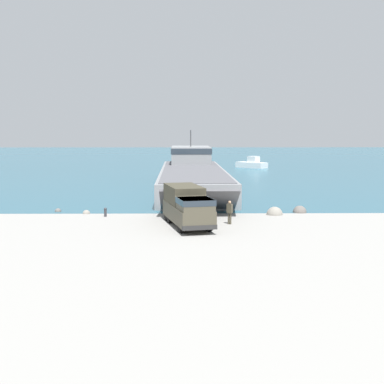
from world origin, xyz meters
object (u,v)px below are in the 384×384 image
object	(u,v)px
mooring_bollard	(105,212)
moored_boat_a	(252,164)
soldier_on_ramp	(230,211)
military_truck	(187,206)
landing_craft	(192,173)

from	to	relation	value
mooring_bollard	moored_boat_a	bearing A→B (deg)	71.45
moored_boat_a	mooring_bollard	size ratio (longest dim) A/B	7.89
soldier_on_ramp	moored_boat_a	size ratio (longest dim) A/B	0.30
military_truck	mooring_bollard	xyz separation A→B (m)	(-6.89, 4.59, -1.14)
soldier_on_ramp	moored_boat_a	xyz separation A→B (m)	(9.48, 62.26, -0.32)
landing_craft	military_truck	xyz separation A→B (m)	(-0.76, -28.46, -0.18)
moored_boat_a	mooring_bollard	bearing A→B (deg)	-154.50
landing_craft	moored_boat_a	world-z (taller)	landing_craft
moored_boat_a	landing_craft	bearing A→B (deg)	-155.03
soldier_on_ramp	moored_boat_a	bearing A→B (deg)	-148.69
military_truck	moored_boat_a	xyz separation A→B (m)	(12.75, 63.10, -0.81)
landing_craft	soldier_on_ramp	bearing A→B (deg)	-85.46
military_truck	mooring_bollard	world-z (taller)	military_truck
soldier_on_ramp	mooring_bollard	world-z (taller)	soldier_on_ramp
military_truck	mooring_bollard	bearing A→B (deg)	-136.37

